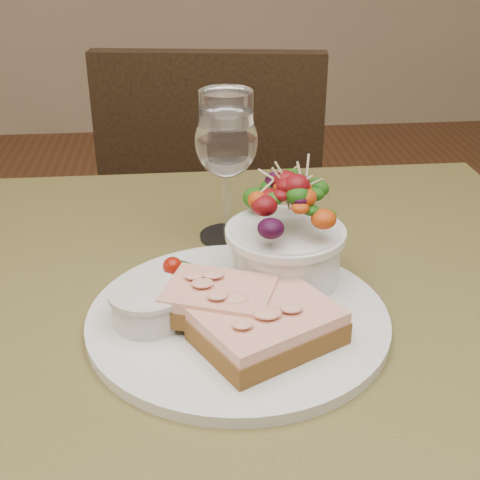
{
  "coord_description": "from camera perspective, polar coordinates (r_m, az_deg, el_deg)",
  "views": [
    {
      "loc": [
        -0.07,
        -0.59,
        1.13
      ],
      "look_at": [
        -0.01,
        0.04,
        0.81
      ],
      "focal_mm": 50.0,
      "sensor_mm": 36.0,
      "label": 1
    }
  ],
  "objects": [
    {
      "name": "chair_far",
      "position": [
        1.6,
        -1.82,
        -4.81
      ],
      "size": [
        0.47,
        0.47,
        0.9
      ],
      "rotation": [
        0.0,
        0.0,
        3.0
      ],
      "color": "black",
      "rests_on": "ground"
    },
    {
      "name": "sandwich_front",
      "position": [
        0.63,
        2.38,
        -7.37
      ],
      "size": [
        0.16,
        0.14,
        0.03
      ],
      "rotation": [
        0.0,
        0.0,
        0.5
      ],
      "color": "#4E2F14",
      "rests_on": "dinner_plate"
    },
    {
      "name": "ramekin",
      "position": [
        0.66,
        -7.87,
        -5.46
      ],
      "size": [
        0.07,
        0.07,
        0.04
      ],
      "color": "silver",
      "rests_on": "dinner_plate"
    },
    {
      "name": "garnish",
      "position": [
        0.75,
        -5.02,
        -2.22
      ],
      "size": [
        0.05,
        0.04,
        0.02
      ],
      "color": "#103409",
      "rests_on": "dinner_plate"
    },
    {
      "name": "wine_glass",
      "position": [
        0.8,
        -1.17,
        8.08
      ],
      "size": [
        0.08,
        0.08,
        0.18
      ],
      "color": "white",
      "rests_on": "cafe_table"
    },
    {
      "name": "salad_bowl",
      "position": [
        0.71,
        3.91,
        0.84
      ],
      "size": [
        0.12,
        0.12,
        0.13
      ],
      "color": "white",
      "rests_on": "dinner_plate"
    },
    {
      "name": "cafe_table",
      "position": [
        0.77,
        0.85,
        -12.05
      ],
      "size": [
        0.8,
        0.8,
        0.75
      ],
      "color": "#4E4521",
      "rests_on": "ground"
    },
    {
      "name": "dinner_plate",
      "position": [
        0.68,
        -0.17,
        -6.75
      ],
      "size": [
        0.3,
        0.3,
        0.01
      ],
      "primitive_type": "cylinder",
      "color": "white",
      "rests_on": "cafe_table"
    },
    {
      "name": "sandwich_back",
      "position": [
        0.66,
        -1.78,
        -5.2
      ],
      "size": [
        0.12,
        0.11,
        0.03
      ],
      "rotation": [
        0.0,
        0.0,
        -0.36
      ],
      "color": "#4E2F14",
      "rests_on": "dinner_plate"
    }
  ]
}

